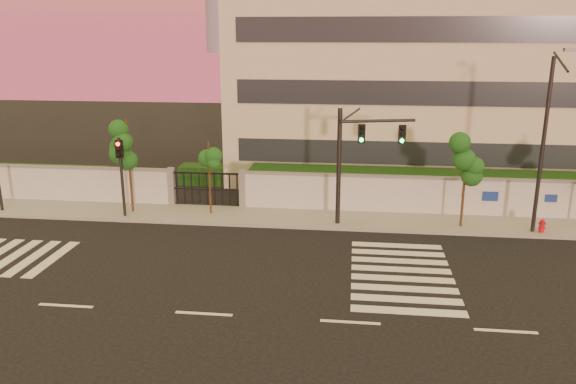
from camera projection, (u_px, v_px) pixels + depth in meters
name	position (u px, v px, depth m)	size (l,w,h in m)	color
ground	(204.00, 314.00, 19.24)	(120.00, 120.00, 0.00)	black
sidewalk	(256.00, 217.00, 29.25)	(60.00, 3.00, 0.15)	gray
perimeter_wall	(263.00, 191.00, 30.40)	(60.00, 0.36, 2.20)	#B3B6BA
hedge_row	(288.00, 183.00, 32.97)	(41.00, 4.25, 1.80)	#133710
institutional_building	(417.00, 82.00, 37.56)	(24.40, 12.40, 12.25)	beige
road_markings	(190.00, 268.00, 23.01)	(57.00, 7.62, 0.02)	silver
street_tree_c	(128.00, 145.00, 28.99)	(1.52, 1.21, 5.08)	#382314
street_tree_d	(209.00, 161.00, 28.83)	(1.30, 1.03, 3.99)	#382314
street_tree_e	(467.00, 162.00, 26.75)	(1.56, 1.24, 4.59)	#382314
traffic_signal_main	(355.00, 153.00, 26.98)	(3.68, 1.03, 5.88)	black
traffic_signal_secondary	(121.00, 168.00, 28.46)	(0.33, 0.33, 4.25)	black
streetlight_east	(545.00, 138.00, 25.46)	(0.52, 2.10, 8.71)	black
fire_hydrant	(542.00, 227.00, 26.65)	(0.32, 0.30, 0.81)	red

